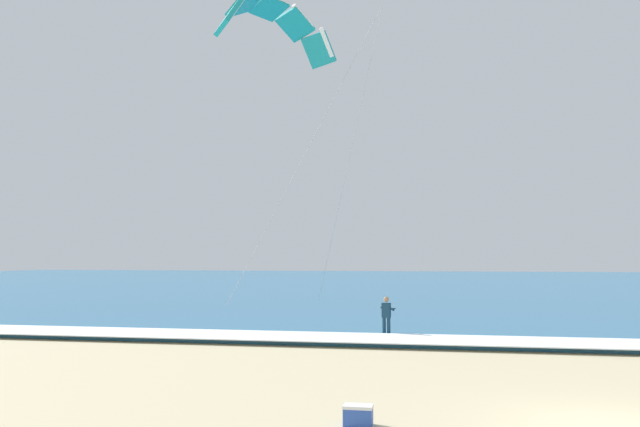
{
  "coord_description": "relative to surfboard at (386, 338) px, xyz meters",
  "views": [
    {
      "loc": [
        -3.35,
        -13.25,
        3.3
      ],
      "look_at": [
        -8.58,
        14.45,
        5.22
      ],
      "focal_mm": 36.04,
      "sensor_mm": 36.0,
      "label": 1
    }
  ],
  "objects": [
    {
      "name": "sea",
      "position": [
        5.59,
        57.25,
        0.07
      ],
      "size": [
        200.0,
        120.0,
        0.2
      ],
      "primitive_type": "cube",
      "color": "teal",
      "rests_on": "ground"
    },
    {
      "name": "surfboard",
      "position": [
        0.0,
        0.0,
        0.0
      ],
      "size": [
        0.76,
        1.46,
        0.09
      ],
      "color": "yellow",
      "rests_on": "ground"
    },
    {
      "name": "surf_foam",
      "position": [
        5.59,
        -1.75,
        0.19
      ],
      "size": [
        200.0,
        3.02,
        0.04
      ],
      "primitive_type": "cube",
      "color": "white",
      "rests_on": "sea"
    },
    {
      "name": "kite_primary",
      "position": [
        -5.66,
        3.27,
        14.82
      ],
      "size": [
        7.69,
        6.95,
        14.81
      ],
      "color": "teal"
    },
    {
      "name": "cooler_box",
      "position": [
        0.59,
        -13.68,
        0.18
      ],
      "size": [
        0.58,
        0.38,
        0.4
      ],
      "color": "#2D51B2",
      "rests_on": "ground"
    },
    {
      "name": "kitesurfer",
      "position": [
        0.0,
        0.02,
        0.91
      ],
      "size": [
        0.6,
        0.6,
        1.69
      ],
      "color": "#143347",
      "rests_on": "ground"
    }
  ]
}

